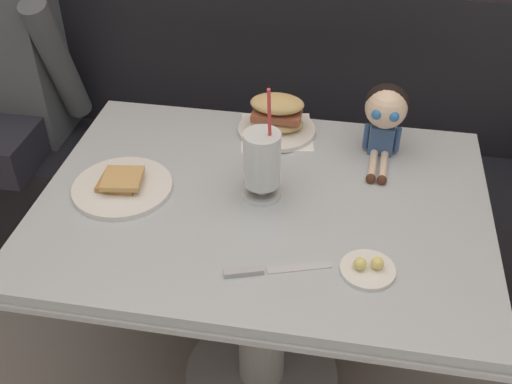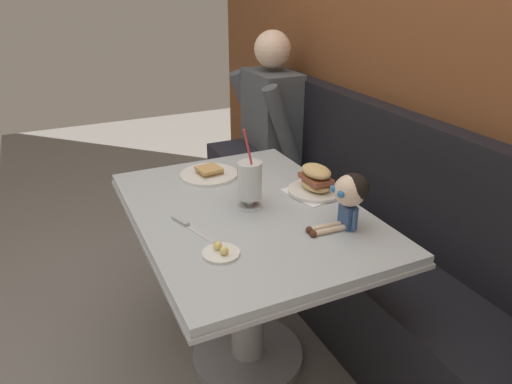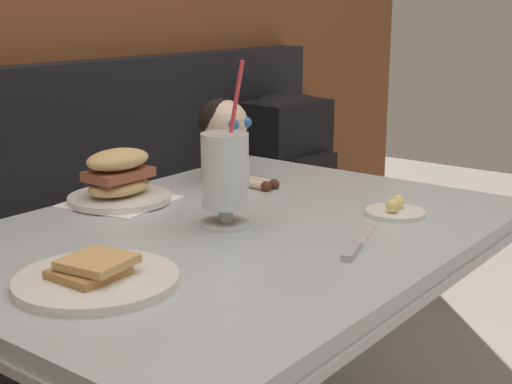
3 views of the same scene
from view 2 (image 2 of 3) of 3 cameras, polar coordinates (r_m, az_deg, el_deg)
The scene contains 11 objects.
ground_plane at distance 2.17m, azimuth -5.63°, elevation -20.68°, with size 8.00×8.00×0.00m, color gray.
wood_panel_wall at distance 2.12m, azimuth 21.38°, elevation 13.91°, with size 4.40×0.08×2.40m, color brown.
booth_bench at distance 2.28m, azimuth 13.66°, elevation -8.20°, with size 2.60×0.48×1.00m.
diner_table at distance 1.88m, azimuth -1.11°, elevation -7.37°, with size 1.11×0.81×0.74m.
toast_plate at distance 2.07m, azimuth -5.69°, elevation 2.21°, with size 0.25×0.25×0.04m.
milkshake_glass at distance 1.75m, azimuth -0.76°, elevation 1.13°, with size 0.10×0.10×0.31m.
sandwich_plate at distance 1.90m, azimuth 7.19°, elevation 1.20°, with size 0.23×0.23×0.12m.
butter_saucer at distance 1.50m, azimuth -4.24°, elevation -7.25°, with size 0.12×0.12×0.04m.
butter_knife at distance 1.68m, azimuth -8.44°, elevation -3.87°, with size 0.23×0.09×0.01m.
seated_doll at distance 1.62m, azimuth 11.23°, elevation -0.17°, with size 0.12×0.22×0.20m.
diner_patron at distance 2.87m, azimuth 1.16°, elevation 8.64°, with size 0.55×0.48×0.81m.
Camera 2 is at (1.45, -0.46, 1.54)m, focal length 33.20 mm.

